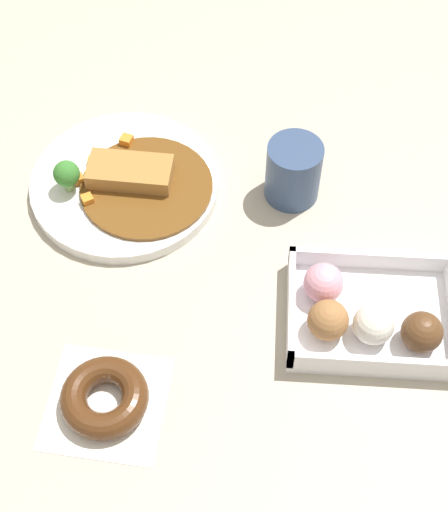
{
  "coord_description": "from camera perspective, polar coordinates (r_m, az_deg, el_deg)",
  "views": [
    {
      "loc": [
        0.04,
        -0.55,
        0.83
      ],
      "look_at": [
        0.01,
        -0.0,
        0.03
      ],
      "focal_mm": 52.94,
      "sensor_mm": 36.0,
      "label": 1
    }
  ],
  "objects": [
    {
      "name": "curry_plate",
      "position": [
        1.08,
        -7.44,
        5.53
      ],
      "size": [
        0.27,
        0.27,
        0.07
      ],
      "color": "white",
      "rests_on": "ground_plane"
    },
    {
      "name": "donut_box",
      "position": [
        0.95,
        10.71,
        -4.41
      ],
      "size": [
        0.21,
        0.16,
        0.06
      ],
      "color": "white",
      "rests_on": "ground_plane"
    },
    {
      "name": "ground_plane",
      "position": [
        1.0,
        -0.45,
        -0.95
      ],
      "size": [
        1.6,
        1.6,
        0.0
      ],
      "primitive_type": "plane",
      "color": "#B2A893"
    },
    {
      "name": "chocolate_ring_donut",
      "position": [
        0.9,
        -9.0,
        -10.54
      ],
      "size": [
        0.15,
        0.15,
        0.03
      ],
      "color": "white",
      "rests_on": "ground_plane"
    },
    {
      "name": "coffee_mug",
      "position": [
        1.04,
        5.26,
        6.38
      ],
      "size": [
        0.08,
        0.08,
        0.09
      ],
      "primitive_type": "cylinder",
      "color": "#33476B",
      "rests_on": "ground_plane"
    }
  ]
}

